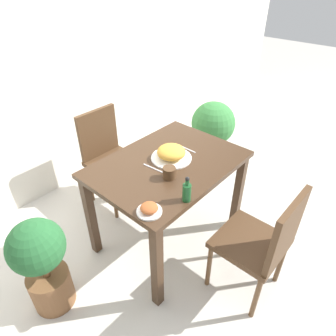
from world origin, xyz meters
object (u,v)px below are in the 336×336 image
at_px(potted_plant_left, 42,262).
at_px(chair_near, 263,241).
at_px(chair_far, 108,153).
at_px(potted_plant_right, 213,130).
at_px(food_plate, 171,153).
at_px(sauce_bottle, 187,192).
at_px(side_plate, 149,209).
at_px(drink_cup, 169,173).

bearing_deg(potted_plant_left, chair_near, -44.59).
xyz_separation_m(chair_far, potted_plant_right, (0.96, -0.49, 0.02)).
bearing_deg(food_plate, potted_plant_right, 15.82).
xyz_separation_m(chair_near, chair_far, (0.02, 1.55, 0.00)).
bearing_deg(potted_plant_right, sauce_bottle, -152.69).
distance_m(sauce_bottle, potted_plant_right, 1.42).
distance_m(side_plate, drink_cup, 0.35).
height_order(chair_near, potted_plant_left, chair_near).
bearing_deg(sauce_bottle, food_plate, 52.33).
height_order(chair_far, potted_plant_left, chair_far).
relative_size(chair_far, sauce_bottle, 5.11).
height_order(chair_near, food_plate, chair_near).
relative_size(side_plate, drink_cup, 1.71).
distance_m(chair_far, food_plate, 0.82).
bearing_deg(potted_plant_left, chair_far, 29.84).
height_order(sauce_bottle, potted_plant_left, sauce_bottle).
xyz_separation_m(food_plate, potted_plant_right, (0.95, 0.27, -0.29)).
relative_size(side_plate, potted_plant_right, 0.18).
xyz_separation_m(chair_far, sauce_bottle, (-0.28, -1.12, 0.33)).
relative_size(chair_far, drink_cup, 10.21).
xyz_separation_m(chair_near, drink_cup, (-0.16, 0.65, 0.31)).
bearing_deg(side_plate, food_plate, 28.49).
relative_size(drink_cup, sauce_bottle, 0.50).
bearing_deg(food_plate, chair_far, 90.66).
bearing_deg(chair_far, potted_plant_right, -26.86).
relative_size(chair_near, food_plate, 3.01).
bearing_deg(chair_far, chair_near, -90.57).
height_order(chair_far, sauce_bottle, sauce_bottle).
bearing_deg(chair_far, sauce_bottle, -103.79).
bearing_deg(potted_plant_right, chair_far, 153.14).
xyz_separation_m(drink_cup, sauce_bottle, (-0.10, -0.23, 0.03)).
distance_m(chair_far, drink_cup, 0.96).
height_order(sauce_bottle, potted_plant_right, sauce_bottle).
bearing_deg(drink_cup, food_plate, 37.70).
distance_m(food_plate, potted_plant_left, 1.10).
xyz_separation_m(food_plate, sauce_bottle, (-0.28, -0.37, 0.02)).
height_order(food_plate, drink_cup, food_plate).
bearing_deg(food_plate, sauce_bottle, -127.67).
bearing_deg(potted_plant_left, food_plate, -10.14).
bearing_deg(chair_near, potted_plant_left, -44.59).
xyz_separation_m(chair_far, drink_cup, (-0.17, -0.90, 0.31)).
height_order(chair_near, potted_plant_right, chair_near).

